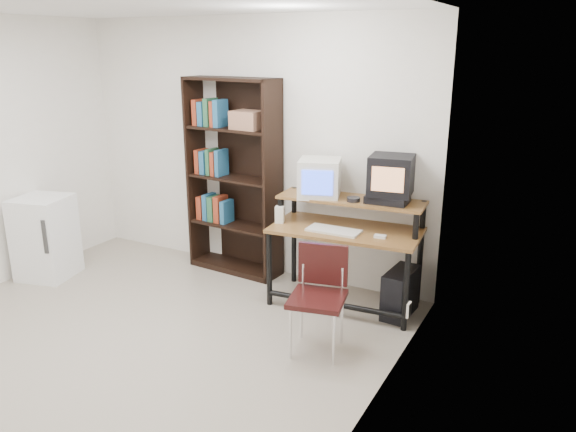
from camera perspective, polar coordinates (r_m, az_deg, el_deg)
The scene contains 18 objects.
floor at distance 4.78m, azimuth -16.66°, elevation -12.83°, with size 4.00×4.00×0.01m, color #ADA18F.
ceiling at distance 4.19m, azimuth -19.83°, elevation 19.98°, with size 4.00×4.00×0.01m, color white.
back_wall at distance 5.83m, azimuth -3.92°, elevation 6.92°, with size 4.00×0.01×2.60m, color white.
right_wall at distance 3.21m, azimuth 7.69°, elevation -1.54°, with size 0.01×4.00×2.60m, color white.
computer_desk at distance 5.10m, azimuth 5.97°, elevation -1.56°, with size 1.38×0.78×0.98m.
crt_monitor at distance 5.16m, azimuth 3.24°, elevation 3.87°, with size 0.46×0.46×0.35m.
vcr at distance 5.02m, azimuth 10.06°, elevation 1.65°, with size 0.36×0.26×0.08m, color black.
crt_tv at distance 5.00m, azimuth 10.44°, elevation 4.11°, with size 0.42×0.41×0.35m.
cd_spindle at distance 5.01m, azimuth 6.66°, elevation 1.62°, with size 0.12×0.12×0.05m, color #26262B.
keyboard at distance 4.97m, azimuth 4.66°, elevation -1.56°, with size 0.47×0.21×0.04m, color silver.
mousepad at distance 4.85m, azimuth 9.56°, elevation -2.39°, with size 0.22×0.18×0.01m, color black.
mouse at distance 4.86m, azimuth 9.34°, elevation -2.11°, with size 0.10×0.06×0.03m, color white.
desk_speaker at distance 5.19m, azimuth -0.84°, elevation 0.07°, with size 0.08×0.07×0.17m, color silver.
pc_tower at distance 5.12m, azimuth 11.34°, elevation -7.64°, with size 0.20×0.45×0.42m, color black.
school_chair at distance 4.39m, azimuth 3.21°, elevation -7.28°, with size 0.49×0.49×0.83m.
bookshelf at distance 5.82m, azimuth -5.42°, elevation 4.10°, with size 1.03×0.41×2.01m.
mini_fridge at distance 6.28m, azimuth -23.44°, elevation -2.00°, with size 0.61×0.61×0.85m.
wall_outlet at distance 4.61m, azimuth 12.17°, elevation -9.30°, with size 0.02×0.08×0.12m, color beige.
Camera 1 is at (3.04, -2.87, 2.31)m, focal length 35.00 mm.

